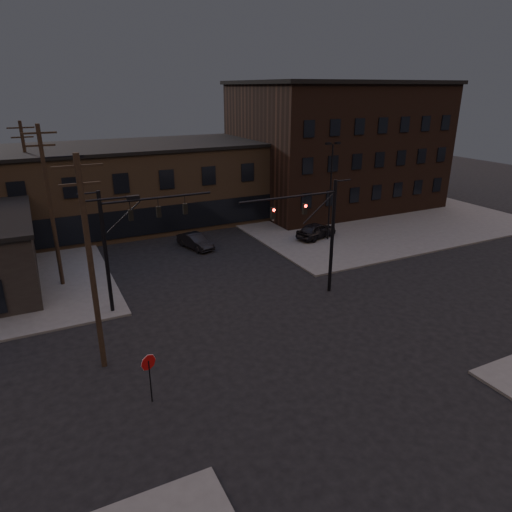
% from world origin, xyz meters
% --- Properties ---
extents(ground, '(140.00, 140.00, 0.00)m').
position_xyz_m(ground, '(0.00, 0.00, 0.00)').
color(ground, black).
rests_on(ground, ground).
extents(sidewalk_ne, '(30.00, 30.00, 0.15)m').
position_xyz_m(sidewalk_ne, '(22.00, 22.00, 0.07)').
color(sidewalk_ne, '#474744').
rests_on(sidewalk_ne, ground).
extents(building_row, '(40.00, 12.00, 8.00)m').
position_xyz_m(building_row, '(0.00, 28.00, 4.00)').
color(building_row, brown).
rests_on(building_row, ground).
extents(building_right, '(22.00, 16.00, 14.00)m').
position_xyz_m(building_right, '(22.00, 26.00, 7.00)').
color(building_right, black).
rests_on(building_right, ground).
extents(traffic_signal_near, '(7.12, 0.24, 8.00)m').
position_xyz_m(traffic_signal_near, '(5.36, 4.50, 4.93)').
color(traffic_signal_near, black).
rests_on(traffic_signal_near, ground).
extents(traffic_signal_far, '(7.12, 0.24, 8.00)m').
position_xyz_m(traffic_signal_far, '(-6.72, 8.00, 5.01)').
color(traffic_signal_far, black).
rests_on(traffic_signal_far, ground).
extents(stop_sign, '(0.72, 0.33, 2.48)m').
position_xyz_m(stop_sign, '(-8.00, -1.99, 1.84)').
color(stop_sign, black).
rests_on(stop_sign, ground).
extents(utility_pole_near, '(3.70, 0.28, 11.00)m').
position_xyz_m(utility_pole_near, '(-9.43, 2.00, 5.87)').
color(utility_pole_near, black).
rests_on(utility_pole_near, ground).
extents(utility_pole_mid, '(3.70, 0.28, 11.50)m').
position_xyz_m(utility_pole_mid, '(-10.44, 14.00, 6.13)').
color(utility_pole_mid, black).
rests_on(utility_pole_mid, ground).
extents(utility_pole_far, '(2.20, 0.28, 11.00)m').
position_xyz_m(utility_pole_far, '(-11.50, 26.00, 5.78)').
color(utility_pole_far, black).
rests_on(utility_pole_far, ground).
extents(lot_light_a, '(1.50, 0.28, 9.14)m').
position_xyz_m(lot_light_a, '(13.00, 14.00, 5.51)').
color(lot_light_a, black).
rests_on(lot_light_a, ground).
extents(lot_light_b, '(1.50, 0.28, 9.14)m').
position_xyz_m(lot_light_b, '(19.00, 19.00, 5.51)').
color(lot_light_b, black).
rests_on(lot_light_b, ground).
extents(parked_car_lot_a, '(4.74, 3.00, 1.50)m').
position_xyz_m(parked_car_lot_a, '(12.22, 14.81, 0.90)').
color(parked_car_lot_a, black).
rests_on(parked_car_lot_a, sidewalk_ne).
extents(parked_car_lot_b, '(4.45, 2.80, 1.20)m').
position_xyz_m(parked_car_lot_b, '(13.00, 21.07, 0.75)').
color(parked_car_lot_b, silver).
rests_on(parked_car_lot_b, sidewalk_ne).
extents(car_crossing, '(2.48, 4.27, 1.33)m').
position_xyz_m(car_crossing, '(1.02, 17.52, 0.67)').
color(car_crossing, black).
rests_on(car_crossing, ground).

